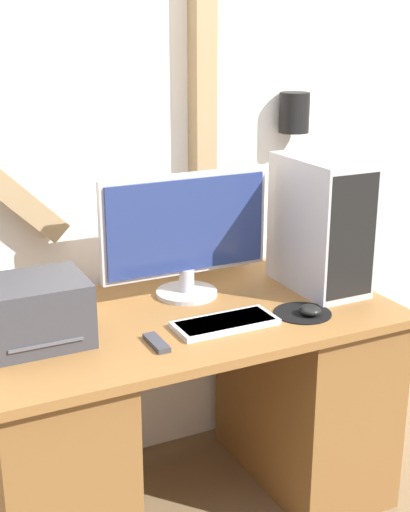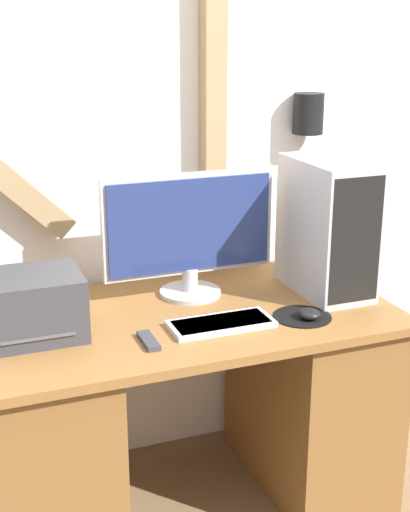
{
  "view_description": "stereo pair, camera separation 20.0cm",
  "coord_description": "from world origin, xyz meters",
  "px_view_note": "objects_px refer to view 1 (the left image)",
  "views": [
    {
      "loc": [
        -0.89,
        -1.6,
        1.65
      ],
      "look_at": [
        0.07,
        0.37,
        0.93
      ],
      "focal_mm": 50.0,
      "sensor_mm": 36.0,
      "label": 1
    },
    {
      "loc": [
        -0.71,
        -1.67,
        1.65
      ],
      "look_at": [
        0.07,
        0.37,
        0.93
      ],
      "focal_mm": 50.0,
      "sensor_mm": 36.0,
      "label": 2
    }
  ],
  "objects_px": {
    "keyboard": "(225,323)",
    "mouse": "(310,310)",
    "monitor": "(186,231)",
    "computer_tower": "(321,224)",
    "printer": "(34,312)",
    "remote_control": "(157,343)"
  },
  "relations": [
    {
      "from": "keyboard",
      "to": "mouse",
      "type": "xyz_separation_m",
      "value": [
        0.28,
        -0.05,
        0.01
      ]
    },
    {
      "from": "monitor",
      "to": "computer_tower",
      "type": "xyz_separation_m",
      "value": [
        0.46,
        -0.13,
        0.0
      ]
    },
    {
      "from": "computer_tower",
      "to": "remote_control",
      "type": "xyz_separation_m",
      "value": [
        -0.71,
        -0.2,
        -0.23
      ]
    },
    {
      "from": "keyboard",
      "to": "remote_control",
      "type": "xyz_separation_m",
      "value": [
        -0.25,
        -0.04,
        -0.0
      ]
    },
    {
      "from": "monitor",
      "to": "keyboard",
      "type": "height_order",
      "value": "monitor"
    },
    {
      "from": "remote_control",
      "to": "computer_tower",
      "type": "bearing_deg",
      "value": 15.83
    },
    {
      "from": "printer",
      "to": "computer_tower",
      "type": "bearing_deg",
      "value": 1.24
    },
    {
      "from": "monitor",
      "to": "mouse",
      "type": "relative_size",
      "value": 8.2
    },
    {
      "from": "monitor",
      "to": "printer",
      "type": "xyz_separation_m",
      "value": [
        -0.56,
        -0.16,
        -0.13
      ]
    },
    {
      "from": "monitor",
      "to": "mouse",
      "type": "bearing_deg",
      "value": -51.28
    },
    {
      "from": "monitor",
      "to": "computer_tower",
      "type": "bearing_deg",
      "value": -16.34
    },
    {
      "from": "keyboard",
      "to": "mouse",
      "type": "height_order",
      "value": "mouse"
    },
    {
      "from": "computer_tower",
      "to": "monitor",
      "type": "bearing_deg",
      "value": 163.66
    },
    {
      "from": "printer",
      "to": "remote_control",
      "type": "distance_m",
      "value": 0.37
    },
    {
      "from": "keyboard",
      "to": "mouse",
      "type": "bearing_deg",
      "value": -10.12
    },
    {
      "from": "keyboard",
      "to": "monitor",
      "type": "bearing_deg",
      "value": 89.35
    },
    {
      "from": "monitor",
      "to": "computer_tower",
      "type": "height_order",
      "value": "computer_tower"
    },
    {
      "from": "printer",
      "to": "remote_control",
      "type": "xyz_separation_m",
      "value": [
        0.31,
        -0.18,
        -0.09
      ]
    },
    {
      "from": "printer",
      "to": "remote_control",
      "type": "bearing_deg",
      "value": -29.9
    },
    {
      "from": "computer_tower",
      "to": "printer",
      "type": "height_order",
      "value": "computer_tower"
    },
    {
      "from": "mouse",
      "to": "printer",
      "type": "xyz_separation_m",
      "value": [
        -0.84,
        0.19,
        0.08
      ]
    },
    {
      "from": "keyboard",
      "to": "computer_tower",
      "type": "distance_m",
      "value": 0.54
    }
  ]
}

